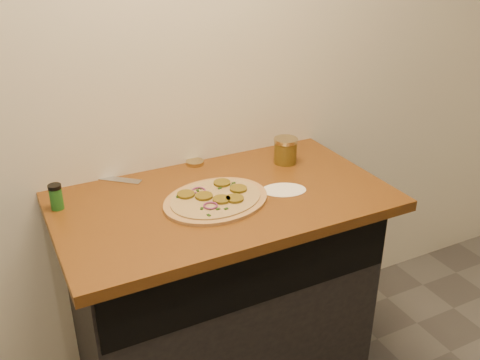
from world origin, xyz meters
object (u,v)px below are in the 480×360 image
chefs_knife (99,177)px  salsa_jar (285,150)px  spice_shaker (56,197)px  pizza (216,199)px

chefs_knife → salsa_jar: bearing=-15.3°
chefs_knife → spice_shaker: (-0.19, -0.18, 0.04)m
chefs_knife → salsa_jar: salsa_jar is taller
chefs_knife → spice_shaker: 0.26m
spice_shaker → salsa_jar: bearing=-1.2°
chefs_knife → spice_shaker: spice_shaker is taller
pizza → spice_shaker: size_ratio=5.07×
chefs_knife → spice_shaker: size_ratio=2.61×
pizza → spice_shaker: 0.55m
pizza → chefs_knife: size_ratio=1.94×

